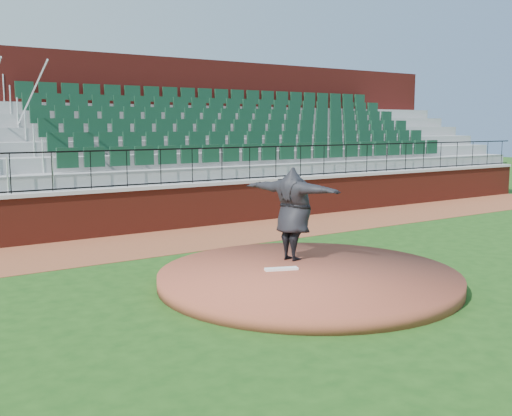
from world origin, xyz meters
The scene contains 10 objects.
ground centered at (0.00, 0.00, 0.00)m, with size 90.00×90.00×0.00m, color #1A4213.
warning_track centered at (0.00, 5.40, 0.01)m, with size 34.00×3.20×0.01m, color brown.
field_wall centered at (0.00, 7.00, 0.60)m, with size 34.00×0.35×1.20m, color maroon.
wall_cap centered at (0.00, 7.00, 1.25)m, with size 34.00×0.45×0.10m, color #B7B7B7.
wall_railing centered at (0.00, 7.00, 1.80)m, with size 34.00×0.05×1.00m, color black, non-canonical shape.
seating_stands centered at (0.00, 9.72, 2.30)m, with size 34.00×5.10×4.60m, color gray, non-canonical shape.
concourse_wall centered at (0.00, 12.52, 2.75)m, with size 34.00×0.50×5.50m, color maroon.
pitchers_mound centered at (0.19, 0.03, 0.12)m, with size 5.63×5.63×0.25m, color brown.
pitching_rubber centered at (-0.16, 0.41, 0.27)m, with size 0.64×0.16×0.04m, color white.
pitcher centered at (0.57, 0.99, 1.19)m, with size 2.32×0.63×1.89m, color black.
Camera 1 is at (-6.85, -8.52, 2.97)m, focal length 42.29 mm.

